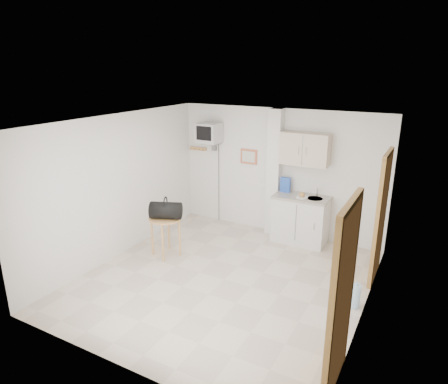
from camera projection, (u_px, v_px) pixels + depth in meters
The scene contains 7 objects.
ground at pixel (224, 279), 6.37m from camera, with size 4.50×4.50×0.00m, color beige.
room_envelope at pixel (241, 188), 5.87m from camera, with size 4.24×4.54×2.55m.
kitchenette at pixel (301, 202), 7.54m from camera, with size 1.03×0.58×2.10m.
crt_television at pixel (209, 134), 8.14m from camera, with size 0.44×0.45×2.15m.
round_table at pixel (165, 223), 7.01m from camera, with size 0.58×0.58×0.72m.
duffel_bag at pixel (166, 210), 6.89m from camera, with size 0.61×0.48×0.40m.
water_bottle at pixel (355, 296), 5.59m from camera, with size 0.13×0.13×0.39m.
Camera 1 is at (2.70, -4.96, 3.26)m, focal length 32.00 mm.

